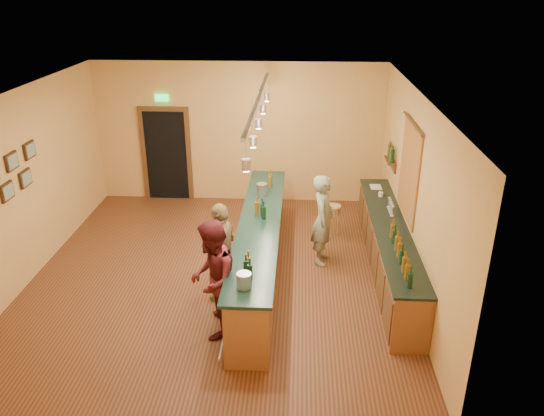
# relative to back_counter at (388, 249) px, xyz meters

# --- Properties ---
(floor) EXTENTS (7.00, 7.00, 0.00)m
(floor) POSITION_rel_back_counter_xyz_m (-2.97, -0.18, -0.49)
(floor) COLOR #4E2716
(floor) RESTS_ON ground
(ceiling) EXTENTS (6.50, 7.00, 0.02)m
(ceiling) POSITION_rel_back_counter_xyz_m (-2.97, -0.18, 2.71)
(ceiling) COLOR silver
(ceiling) RESTS_ON wall_back
(wall_back) EXTENTS (6.50, 0.02, 3.20)m
(wall_back) POSITION_rel_back_counter_xyz_m (-2.97, 3.32, 1.11)
(wall_back) COLOR #DC9952
(wall_back) RESTS_ON floor
(wall_front) EXTENTS (6.50, 0.02, 3.20)m
(wall_front) POSITION_rel_back_counter_xyz_m (-2.97, -3.68, 1.11)
(wall_front) COLOR #DC9952
(wall_front) RESTS_ON floor
(wall_left) EXTENTS (0.02, 7.00, 3.20)m
(wall_left) POSITION_rel_back_counter_xyz_m (-6.22, -0.18, 1.11)
(wall_left) COLOR #DC9952
(wall_left) RESTS_ON floor
(wall_right) EXTENTS (0.02, 7.00, 3.20)m
(wall_right) POSITION_rel_back_counter_xyz_m (0.28, -0.18, 1.11)
(wall_right) COLOR #DC9952
(wall_right) RESTS_ON floor
(doorway) EXTENTS (1.15, 0.09, 2.48)m
(doorway) POSITION_rel_back_counter_xyz_m (-4.67, 3.30, 0.64)
(doorway) COLOR black
(doorway) RESTS_ON wall_back
(tapestry) EXTENTS (0.03, 1.40, 1.60)m
(tapestry) POSITION_rel_back_counter_xyz_m (0.26, 0.22, 1.36)
(tapestry) COLOR #A42520
(tapestry) RESTS_ON wall_right
(bottle_shelf) EXTENTS (0.17, 0.55, 0.54)m
(bottle_shelf) POSITION_rel_back_counter_xyz_m (0.20, 1.72, 1.18)
(bottle_shelf) COLOR #512D18
(bottle_shelf) RESTS_ON wall_right
(picture_grid) EXTENTS (0.06, 2.20, 0.70)m
(picture_grid) POSITION_rel_back_counter_xyz_m (-6.18, -0.93, 1.46)
(picture_grid) COLOR #382111
(picture_grid) RESTS_ON wall_left
(back_counter) EXTENTS (0.60, 4.55, 1.27)m
(back_counter) POSITION_rel_back_counter_xyz_m (0.00, 0.00, 0.00)
(back_counter) COLOR brown
(back_counter) RESTS_ON floor
(tasting_bar) EXTENTS (0.73, 5.10, 1.38)m
(tasting_bar) POSITION_rel_back_counter_xyz_m (-2.24, -0.18, 0.12)
(tasting_bar) COLOR brown
(tasting_bar) RESTS_ON floor
(pendant_track) EXTENTS (0.11, 4.60, 0.50)m
(pendant_track) POSITION_rel_back_counter_xyz_m (-2.24, -0.18, 2.50)
(pendant_track) COLOR silver
(pendant_track) RESTS_ON ceiling
(bartender) EXTENTS (0.48, 0.66, 1.69)m
(bartender) POSITION_rel_back_counter_xyz_m (-1.14, 0.39, 0.36)
(bartender) COLOR gray
(bartender) RESTS_ON floor
(customer_a) EXTENTS (0.68, 0.87, 1.79)m
(customer_a) POSITION_rel_back_counter_xyz_m (-2.79, -1.84, 0.41)
(customer_a) COLOR #59191E
(customer_a) RESTS_ON floor
(customer_b) EXTENTS (0.58, 1.03, 1.67)m
(customer_b) POSITION_rel_back_counter_xyz_m (-2.79, -0.89, 0.35)
(customer_b) COLOR #997A51
(customer_b) RESTS_ON floor
(bar_stool) EXTENTS (0.32, 0.32, 0.66)m
(bar_stool) POSITION_rel_back_counter_xyz_m (-0.90, 1.46, 0.03)
(bar_stool) COLOR tan
(bar_stool) RESTS_ON floor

